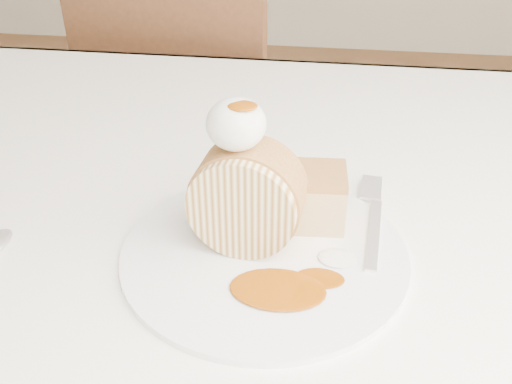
# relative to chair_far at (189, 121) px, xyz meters

# --- Properties ---
(table) EXTENTS (1.40, 0.90, 0.75)m
(table) POSITION_rel_chair_far_xyz_m (0.29, -0.64, 0.15)
(table) COLOR white
(table) RESTS_ON ground
(chair_far) EXTENTS (0.47, 0.47, 0.90)m
(chair_far) POSITION_rel_chair_far_xyz_m (0.00, 0.00, 0.00)
(chair_far) COLOR brown
(chair_far) RESTS_ON ground
(plate) EXTENTS (0.31, 0.31, 0.01)m
(plate) POSITION_rel_chair_far_xyz_m (0.28, -0.78, 0.24)
(plate) COLOR white
(plate) RESTS_ON table
(roulade_slice) EXTENTS (0.11, 0.07, 0.11)m
(roulade_slice) POSITION_rel_chair_far_xyz_m (0.26, -0.76, 0.30)
(roulade_slice) COLOR beige
(roulade_slice) RESTS_ON plate
(cake_chunk) EXTENTS (0.07, 0.06, 0.05)m
(cake_chunk) POSITION_rel_chair_far_xyz_m (0.33, -0.72, 0.27)
(cake_chunk) COLOR #A8723F
(cake_chunk) RESTS_ON plate
(whipped_cream) EXTENTS (0.06, 0.06, 0.05)m
(whipped_cream) POSITION_rel_chair_far_xyz_m (0.25, -0.76, 0.38)
(whipped_cream) COLOR white
(whipped_cream) RESTS_ON roulade_slice
(caramel_drizzle) EXTENTS (0.03, 0.02, 0.01)m
(caramel_drizzle) POSITION_rel_chair_far_xyz_m (0.26, -0.77, 0.40)
(caramel_drizzle) COLOR #833D05
(caramel_drizzle) RESTS_ON whipped_cream
(caramel_pool) EXTENTS (0.09, 0.06, 0.00)m
(caramel_pool) POSITION_rel_chair_far_xyz_m (0.30, -0.83, 0.24)
(caramel_pool) COLOR #833D05
(caramel_pool) RESTS_ON plate
(fork) EXTENTS (0.04, 0.17, 0.00)m
(fork) POSITION_rel_chair_far_xyz_m (0.39, -0.74, 0.24)
(fork) COLOR silver
(fork) RESTS_ON plate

